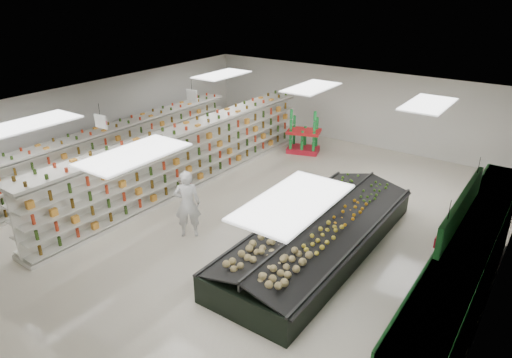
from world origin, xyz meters
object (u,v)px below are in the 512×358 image
Objects in this scene: gondola_center at (188,159)px; shopper_background at (232,132)px; shopper_main at (187,204)px; produce_island at (319,234)px; gondola_left at (127,148)px; soda_endcap at (304,133)px.

gondola_center is 3.51m from shopper_background.
shopper_main is 6.74m from shopper_background.
shopper_background is at bearing 144.56° from produce_island.
gondola_left is at bearing 173.69° from produce_island.
gondola_center is at bearing -107.93° from soda_endcap.
gondola_center is 7.22× the size of soda_endcap.
produce_island is 3.60× the size of shopper_main.
gondola_left is at bearing -130.41° from soda_endcap.
gondola_left reaches higher than produce_island.
shopper_background is (2.12, 3.64, 0.06)m from gondola_left.
shopper_main is at bearing -130.49° from shopper_background.
gondola_left is 5.86× the size of shopper_background.
soda_endcap is (1.66, 5.12, -0.15)m from gondola_center.
shopper_main is (-3.34, -1.41, 0.50)m from produce_island.
gondola_left is 2.89m from gondola_center.
produce_island is at bearing -6.62° from gondola_left.
gondola_left is at bearing -63.24° from shopper_main.
produce_island is 7.46m from soda_endcap.
gondola_center is 5.81m from produce_island.
shopper_main reaches higher than shopper_background.
gondola_center reaches higher than produce_island.
soda_endcap is at bearing 73.43° from gondola_center.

